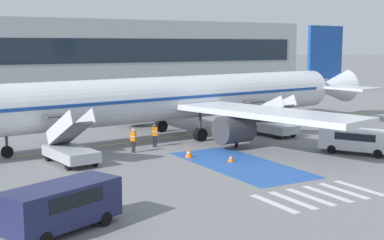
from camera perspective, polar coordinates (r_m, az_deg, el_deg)
ground_plane at (r=46.72m, az=-3.44°, el=-1.76°), size 600.00×600.00×0.00m
apron_leadline_yellow at (r=45.76m, az=-3.12°, el=-1.96°), size 81.21×10.22×0.01m
apron_stand_patch_blue at (r=36.00m, az=5.15°, el=-4.73°), size 4.93×11.29×0.01m
apron_walkway_bar_0 at (r=27.57m, az=8.74°, el=-8.80°), size 0.44×3.60×0.01m
apron_walkway_bar_1 at (r=28.31m, az=10.66°, el=-8.40°), size 0.44×3.60×0.01m
apron_walkway_bar_2 at (r=29.07m, az=12.49°, el=-8.01°), size 0.44×3.60×0.01m
apron_walkway_bar_3 at (r=29.87m, az=14.21°, el=-7.63°), size 0.44×3.60×0.01m
apron_walkway_bar_4 at (r=30.69m, az=15.84°, el=-7.27°), size 0.44×3.60×0.01m
apron_walkway_bar_5 at (r=31.53m, az=17.39°, el=-6.92°), size 0.44×3.60×0.01m
airliner at (r=45.65m, az=-2.50°, el=2.28°), size 47.54×33.81×9.92m
boarding_stairs_forward at (r=36.87m, az=-12.86°, el=-3.06°), size 2.77×5.43×3.91m
boarding_stairs_aft at (r=47.58m, az=8.42°, el=-0.49°), size 2.77×5.43×3.73m
fuel_tanker at (r=69.75m, az=-5.88°, el=2.84°), size 2.71×8.64×3.32m
service_van_1 at (r=41.06m, az=17.27°, el=-1.93°), size 4.47×5.60×1.78m
service_van_2 at (r=23.73m, az=-13.72°, el=-8.61°), size 5.54×3.83×2.06m
ground_crew_0 at (r=39.75m, az=-6.28°, el=-2.01°), size 0.41×0.49×1.80m
ground_crew_1 at (r=45.58m, az=2.63°, el=-0.78°), size 0.24×0.43×1.68m
ground_crew_2 at (r=41.74m, az=4.77°, el=-1.56°), size 0.48×0.37×1.74m
ground_crew_3 at (r=41.81m, az=-4.01°, el=-1.46°), size 0.49×0.40×1.82m
traffic_cone_1 at (r=38.01m, az=-0.34°, el=-3.53°), size 0.57×0.57×0.64m
traffic_cone_2 at (r=36.76m, az=4.18°, el=-4.07°), size 0.44×0.44×0.49m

